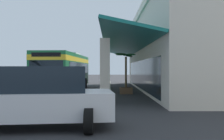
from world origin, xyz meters
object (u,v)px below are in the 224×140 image
parked_suv_white (36,96)px  pedestrian (44,87)px  parked_sedan_blue (1,80)px  potted_palm (126,84)px  transit_bus (65,69)px

parked_suv_white → pedestrian: (-6.00, -1.21, -0.11)m
parked_sedan_blue → potted_palm: 13.73m
parked_sedan_blue → pedestrian: 14.09m
transit_bus → potted_palm: size_ratio=3.65×
parked_suv_white → potted_palm: size_ratio=1.60×
transit_bus → pedestrian: bearing=1.8°
transit_bus → potted_palm: bearing=62.4°
transit_bus → pedestrian: (8.24, 0.25, -0.94)m
transit_bus → parked_sedan_blue: bearing=-118.2°
parked_suv_white → pedestrian: 6.12m
parked_suv_white → pedestrian: bearing=-168.6°
parked_sedan_blue → parked_suv_white: parked_suv_white is taller
transit_bus → parked_suv_white: (14.24, 1.46, -0.84)m
transit_bus → parked_sedan_blue: size_ratio=2.57×
transit_bus → potted_palm: (2.64, 5.05, -1.12)m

